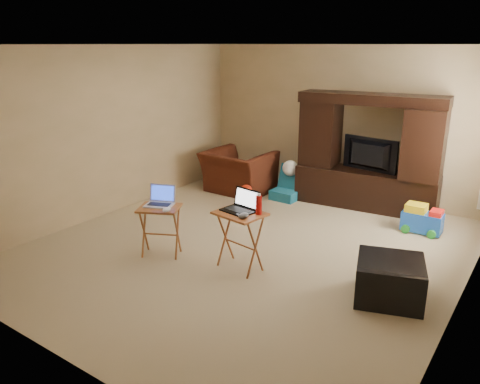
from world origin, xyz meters
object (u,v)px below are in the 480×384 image
Objects in this scene: push_toy at (422,219)px; ottoman at (389,280)px; plush_toy at (246,197)px; water_bottle at (259,205)px; tray_table_left at (161,231)px; tray_table_right at (240,241)px; mouse_left at (167,210)px; child_rocker at (286,183)px; laptop_left at (159,196)px; entertainment_center at (368,152)px; mouse_right at (243,216)px; television at (367,155)px; recliner at (239,172)px; laptop_right at (238,201)px.

push_toy is 0.82× the size of ottoman.
water_bottle is at bearing -52.20° from plush_toy.
ottoman is 1.04× the size of tray_table_left.
mouse_left is at bearing -150.03° from tray_table_right.
push_toy is at bearing -3.50° from child_rocker.
push_toy is at bearing 23.56° from laptop_left.
entertainment_center is 5.29× the size of plush_toy.
plush_toy is 2.95× the size of mouse_right.
laptop_left is at bearing 155.56° from mouse_left.
recliner is at bearing 21.52° from television.
tray_table_right reaches higher than plush_toy.
tray_table_left is at bearing 159.78° from mouse_left.
laptop_left reaches higher than ottoman.
laptop_right is at bearing -123.36° from push_toy.
water_bottle is at bearing -119.60° from push_toy.
push_toy is 2.03m from ottoman.
recliner is at bearing 107.97° from mouse_left.
mouse_left is (0.22, -0.10, -0.09)m from laptop_left.
laptop_right is (1.00, 0.24, 0.06)m from laptop_left.
plush_toy is 0.66× the size of tray_table_left.
water_bottle is (-1.44, -0.23, 0.59)m from ottoman.
tray_table_right is (1.71, -2.43, -0.02)m from recliner.
tray_table_right is at bearing 91.66° from television.
laptop_right is 2.84× the size of mouse_left.
tray_table_left is (-1.42, -3.13, -0.55)m from television.
entertainment_center reaches higher than plush_toy.
child_rocker is at bearing 59.35° from tray_table_left.
push_toy is 1.49× the size of laptop_right.
tray_table_left is (-2.65, -0.56, 0.10)m from ottoman.
tray_table_left is (-2.46, -2.59, 0.11)m from push_toy.
entertainment_center is 3.34× the size of ottoman.
entertainment_center is 3.17× the size of tray_table_right.
child_rocker is at bearing 109.59° from mouse_right.
water_bottle is (-0.21, -2.80, -0.06)m from television.
mouse_right is (-1.51, -0.43, 0.51)m from ottoman.
recliner is 3.06m from water_bottle.
plush_toy is at bearing 133.17° from recliner.
mouse_left is at bearing 78.72° from television.
water_bottle is at bearing -66.13° from child_rocker.
plush_toy is at bearing 68.64° from laptop_left.
water_bottle is (1.01, -2.45, 0.51)m from child_rocker.
laptop_left is (-1.04, -0.22, 0.40)m from tray_table_right.
mouse_left is at bearing -147.43° from laptop_right.
tray_table_right reaches higher than ottoman.
mouse_right is (1.20, -1.84, 0.51)m from plush_toy.
mouse_left is at bearing -88.73° from child_rocker.
child_rocker is (0.90, 0.10, -0.08)m from recliner.
television reaches higher than tray_table_left.
laptop_left is 1.03m from laptop_right.
child_rocker is (-1.22, -0.39, -0.61)m from entertainment_center.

